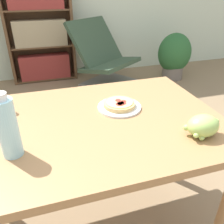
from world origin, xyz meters
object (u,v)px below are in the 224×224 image
at_px(drink_bottle, 7,128).
at_px(bookshelf, 40,32).
at_px(lounge_chair_far, 105,68).
at_px(potted_plant_floor, 174,56).
at_px(salt_shaker, 8,108).
at_px(grape_bunch, 203,126).
at_px(pizza_on_plate, 119,105).

bearing_deg(drink_bottle, bookshelf, 85.97).
xyz_separation_m(drink_bottle, lounge_chair_far, (0.95, 2.18, -0.57)).
height_order(bookshelf, potted_plant_floor, bookshelf).
distance_m(salt_shaker, lounge_chair_far, 2.15).
relative_size(grape_bunch, bookshelf, 0.10).
bearing_deg(potted_plant_floor, pizza_on_plate, -127.27).
height_order(grape_bunch, salt_shaker, grape_bunch).
xyz_separation_m(grape_bunch, potted_plant_floor, (1.30, 2.35, -0.44)).
bearing_deg(salt_shaker, bookshelf, 84.57).
height_order(pizza_on_plate, drink_bottle, drink_bottle).
bearing_deg(pizza_on_plate, bookshelf, 96.47).
relative_size(pizza_on_plate, bookshelf, 0.15).
xyz_separation_m(pizza_on_plate, potted_plant_floor, (1.54, 2.02, -0.41)).
xyz_separation_m(pizza_on_plate, salt_shaker, (-0.52, 0.11, 0.01)).
xyz_separation_m(lounge_chair_far, bookshelf, (-0.76, 0.59, 0.41)).
bearing_deg(bookshelf, grape_bunch, -79.50).
distance_m(grape_bunch, bookshelf, 2.92).
height_order(grape_bunch, lounge_chair_far, lounge_chair_far).
distance_m(drink_bottle, bookshelf, 2.78).
bearing_deg(lounge_chair_far, pizza_on_plate, -139.05).
bearing_deg(potted_plant_floor, salt_shaker, -137.06).
height_order(drink_bottle, potted_plant_floor, drink_bottle).
bearing_deg(grape_bunch, salt_shaker, 150.44).
xyz_separation_m(lounge_chair_far, potted_plant_floor, (1.07, 0.08, 0.06)).
xyz_separation_m(salt_shaker, potted_plant_floor, (2.06, 1.92, -0.43)).
bearing_deg(salt_shaker, pizza_on_plate, -11.70).
xyz_separation_m(pizza_on_plate, bookshelf, (-0.29, 2.54, -0.07)).
distance_m(drink_bottle, potted_plant_floor, 3.07).
bearing_deg(grape_bunch, bookshelf, 100.50).
xyz_separation_m(drink_bottle, bookshelf, (0.20, 2.77, -0.17)).
xyz_separation_m(pizza_on_plate, drink_bottle, (-0.48, -0.23, 0.10)).
height_order(drink_bottle, lounge_chair_far, drink_bottle).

